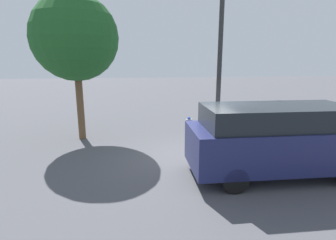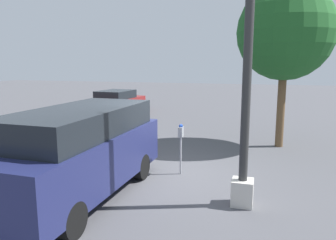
# 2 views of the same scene
# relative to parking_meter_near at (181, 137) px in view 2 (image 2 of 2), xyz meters

# --- Properties ---
(ground_plane) EXTENTS (80.00, 80.00, 0.00)m
(ground_plane) POSITION_rel_parking_meter_near_xyz_m (0.19, -0.36, -1.01)
(ground_plane) COLOR #4C4C51
(parking_meter_near) EXTENTS (0.20, 0.11, 1.37)m
(parking_meter_near) POSITION_rel_parking_meter_near_xyz_m (0.00, 0.00, 0.00)
(parking_meter_near) COLOR #9E9EA3
(parking_meter_near) RESTS_ON ground
(lamp_post) EXTENTS (0.44, 0.44, 5.34)m
(lamp_post) POSITION_rel_parking_meter_near_xyz_m (1.52, 1.73, 0.84)
(lamp_post) COLOR beige
(lamp_post) RESTS_ON ground
(parked_van) EXTENTS (4.95, 1.96, 1.98)m
(parked_van) POSITION_rel_parking_meter_near_xyz_m (2.13, -1.72, 0.07)
(parked_van) COLOR navy
(parked_van) RESTS_ON ground
(car_distant) EXTENTS (4.17, 2.13, 1.35)m
(car_distant) POSITION_rel_parking_meter_near_xyz_m (-9.63, -6.47, -0.28)
(car_distant) COLOR maroon
(car_distant) RESTS_ON ground
(street_tree) EXTENTS (3.26, 3.26, 5.61)m
(street_tree) POSITION_rel_parking_meter_near_xyz_m (-3.89, 2.62, 2.96)
(street_tree) COLOR brown
(street_tree) RESTS_ON ground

